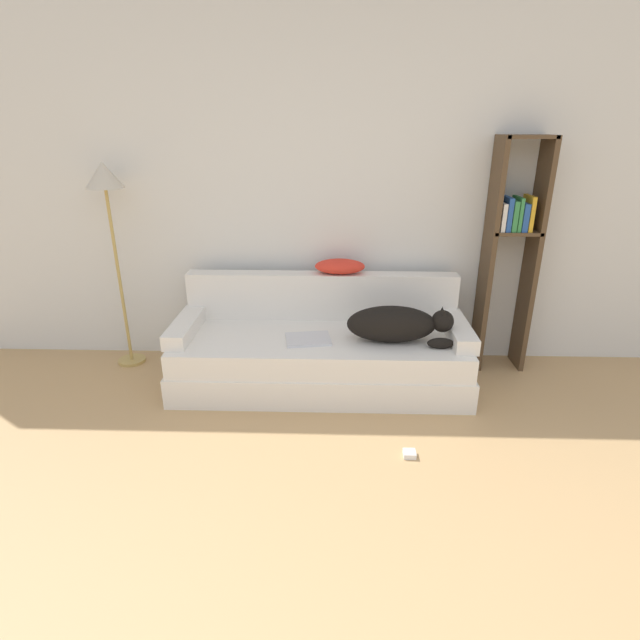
{
  "coord_description": "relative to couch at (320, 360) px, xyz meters",
  "views": [
    {
      "loc": [
        0.01,
        -0.97,
        1.78
      ],
      "look_at": [
        -0.09,
        2.17,
        0.54
      ],
      "focal_mm": 28.0,
      "sensor_mm": 36.0,
      "label": 1
    }
  ],
  "objects": [
    {
      "name": "power_adapter",
      "position": [
        0.54,
        -0.85,
        -0.17
      ],
      "size": [
        0.07,
        0.07,
        0.03
      ],
      "color": "white",
      "rests_on": "ground_plane"
    },
    {
      "name": "floor_lamp",
      "position": [
        -1.52,
        0.3,
        1.11
      ],
      "size": [
        0.26,
        0.26,
        1.54
      ],
      "color": "tan",
      "rests_on": "ground_plane"
    },
    {
      "name": "couch",
      "position": [
        0.0,
        0.0,
        0.0
      ],
      "size": [
        2.07,
        0.82,
        0.39
      ],
      "color": "silver",
      "rests_on": "ground_plane"
    },
    {
      "name": "couch_backrest",
      "position": [
        -0.0,
        0.34,
        0.37
      ],
      "size": [
        2.03,
        0.15,
        0.35
      ],
      "color": "silver",
      "rests_on": "couch"
    },
    {
      "name": "dog",
      "position": [
        0.52,
        -0.1,
        0.32
      ],
      "size": [
        0.72,
        0.26,
        0.25
      ],
      "color": "black",
      "rests_on": "couch"
    },
    {
      "name": "wall_back",
      "position": [
        0.09,
        0.54,
        1.16
      ],
      "size": [
        7.35,
        0.06,
        2.7
      ],
      "color": "silver",
      "rests_on": "ground_plane"
    },
    {
      "name": "couch_arm_right",
      "position": [
        0.96,
        -0.01,
        0.25
      ],
      "size": [
        0.15,
        0.63,
        0.1
      ],
      "color": "silver",
      "rests_on": "couch"
    },
    {
      "name": "laptop",
      "position": [
        -0.08,
        -0.1,
        0.2
      ],
      "size": [
        0.34,
        0.28,
        0.02
      ],
      "rotation": [
        0.0,
        0.0,
        0.16
      ],
      "color": "silver",
      "rests_on": "couch"
    },
    {
      "name": "throw_pillow",
      "position": [
        0.13,
        0.34,
        0.6
      ],
      "size": [
        0.37,
        0.2,
        0.11
      ],
      "color": "red",
      "rests_on": "couch_backrest"
    },
    {
      "name": "couch_arm_left",
      "position": [
        -0.96,
        -0.01,
        0.25
      ],
      "size": [
        0.15,
        0.63,
        0.1
      ],
      "color": "silver",
      "rests_on": "couch"
    },
    {
      "name": "bookshelf",
      "position": [
        1.37,
        0.36,
        0.77
      ],
      "size": [
        0.36,
        0.26,
        1.71
      ],
      "color": "#4C3823",
      "rests_on": "ground_plane"
    }
  ]
}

